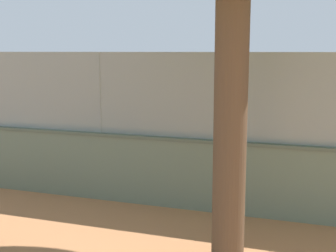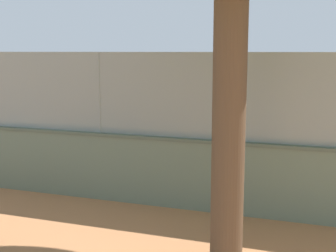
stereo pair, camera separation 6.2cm
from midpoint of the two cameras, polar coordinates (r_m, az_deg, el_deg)
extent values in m
plane|color=#B27247|center=(22.57, 1.67, -0.59)|extent=(260.00, 260.00, 0.00)
cube|color=slate|center=(11.68, -1.22, -5.76)|extent=(23.30, 0.89, 1.70)
cube|color=#556151|center=(11.48, -1.23, -1.46)|extent=(23.30, 0.95, 0.08)
cube|color=gray|center=(11.33, -1.25, 3.93)|extent=(22.83, 0.58, 2.09)
cylinder|color=gray|center=(10.88, 6.86, 3.64)|extent=(0.07, 0.07, 2.09)
cylinder|color=gray|center=(11.99, -8.61, 4.12)|extent=(0.07, 0.07, 2.09)
cylinder|color=navy|center=(16.84, 7.69, -2.73)|extent=(0.17, 0.17, 0.79)
cylinder|color=navy|center=(17.03, 7.88, -2.60)|extent=(0.17, 0.17, 0.79)
cylinder|color=#D14C42|center=(16.81, 7.84, -0.37)|extent=(0.38, 0.38, 0.59)
cylinder|color=#D8AD84|center=(16.49, 7.72, -0.14)|extent=(0.56, 0.15, 0.17)
cylinder|color=#D8AD84|center=(16.99, 9.10, 0.11)|extent=(0.56, 0.15, 0.17)
sphere|color=#D8AD84|center=(16.74, 7.87, 0.99)|extent=(0.22, 0.22, 0.22)
cylinder|color=navy|center=(16.73, 7.88, 1.32)|extent=(0.26, 0.26, 0.05)
cylinder|color=black|center=(16.95, 9.69, 0.07)|extent=(0.30, 0.07, 0.04)
ellipsoid|color=#333338|center=(16.90, 10.41, 0.02)|extent=(0.30, 0.06, 0.24)
cylinder|color=navy|center=(18.27, -6.17, -1.74)|extent=(0.16, 0.16, 0.80)
cylinder|color=navy|center=(18.20, -5.58, -1.77)|extent=(0.16, 0.16, 0.80)
cylinder|color=beige|center=(18.12, -5.91, 0.40)|extent=(0.36, 0.36, 0.59)
cylinder|color=brown|center=(18.16, -6.87, 0.78)|extent=(0.12, 0.57, 0.17)
cylinder|color=brown|center=(17.72, -5.34, 0.60)|extent=(0.12, 0.57, 0.17)
sphere|color=brown|center=(18.06, -5.94, 1.68)|extent=(0.23, 0.23, 0.23)
cylinder|color=white|center=(18.05, -5.94, 1.99)|extent=(0.25, 0.25, 0.05)
sphere|color=orange|center=(15.63, 4.83, -4.95)|extent=(0.09, 0.09, 0.09)
cube|color=#4C6B4C|center=(13.39, 10.40, -5.72)|extent=(1.61, 0.42, 0.06)
cube|color=#4C6B4C|center=(13.18, 10.32, -4.97)|extent=(1.60, 0.08, 0.40)
cube|color=#333338|center=(13.38, 13.10, -6.83)|extent=(0.07, 0.38, 0.45)
cube|color=#333338|center=(13.55, 7.68, -6.45)|extent=(0.07, 0.38, 0.45)
cylinder|color=brown|center=(8.24, 7.61, 2.80)|extent=(0.61, 0.61, 5.94)
camera|label=1|loc=(0.03, -90.12, -0.02)|focal=48.93mm
camera|label=2|loc=(0.03, 89.88, 0.02)|focal=48.93mm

